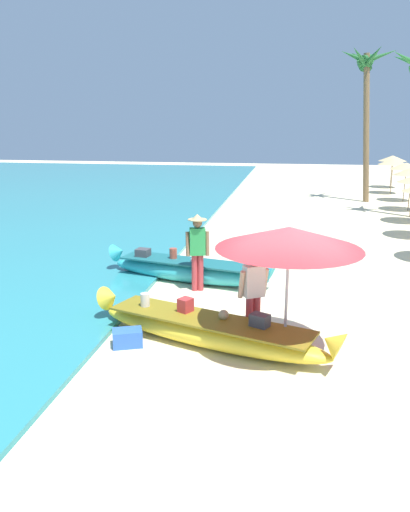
# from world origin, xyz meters

# --- Properties ---
(ground_plane) EXTENTS (80.00, 80.00, 0.00)m
(ground_plane) POSITION_xyz_m (0.00, 0.00, 0.00)
(ground_plane) COLOR beige
(boat_yellow_foreground) EXTENTS (4.76, 2.24, 0.81)m
(boat_yellow_foreground) POSITION_xyz_m (-1.38, -0.21, 0.28)
(boat_yellow_foreground) COLOR yellow
(boat_yellow_foreground) RESTS_ON ground
(boat_cyan_midground) EXTENTS (4.47, 1.70, 0.84)m
(boat_cyan_midground) POSITION_xyz_m (-2.51, 3.42, 0.30)
(boat_cyan_midground) COLOR #33B2BC
(boat_cyan_midground) RESTS_ON ground
(person_vendor_hatted) EXTENTS (0.58, 0.44, 1.84)m
(person_vendor_hatted) POSITION_xyz_m (-2.15, 2.77, 1.07)
(person_vendor_hatted) COLOR #B2383D
(person_vendor_hatted) RESTS_ON ground
(person_tourist_customer) EXTENTS (0.57, 0.44, 1.67)m
(person_tourist_customer) POSITION_xyz_m (-0.62, 0.13, 0.94)
(person_tourist_customer) COLOR #B2383D
(person_tourist_customer) RESTS_ON ground
(patio_umbrella_large) EXTENTS (2.44, 2.44, 2.25)m
(patio_umbrella_large) POSITION_xyz_m (-0.03, -0.33, 2.05)
(patio_umbrella_large) COLOR #B7B7BC
(patio_umbrella_large) RESTS_ON ground
(parasol_row_4) EXTENTS (1.60, 1.60, 1.91)m
(parasol_row_4) POSITION_xyz_m (5.41, 18.11, 1.75)
(parasol_row_4) COLOR #8E6B47
(parasol_row_4) RESTS_ON ground
(parasol_row_5) EXTENTS (1.60, 1.60, 1.91)m
(parasol_row_5) POSITION_xyz_m (5.26, 20.84, 1.75)
(parasol_row_5) COLOR #8E6B47
(parasol_row_5) RESTS_ON ground
(parasol_row_6) EXTENTS (1.60, 1.60, 1.91)m
(parasol_row_6) POSITION_xyz_m (5.68, 23.48, 1.75)
(parasol_row_6) COLOR #8E6B47
(parasol_row_6) RESTS_ON ground
(palm_tree_leaning_seaward) EXTENTS (2.69, 2.48, 7.26)m
(palm_tree_leaning_seaward) POSITION_xyz_m (3.16, 17.68, 5.77)
(palm_tree_leaning_seaward) COLOR brown
(palm_tree_leaning_seaward) RESTS_ON ground
(cooler_box) EXTENTS (0.62, 0.52, 0.30)m
(cooler_box) POSITION_xyz_m (-2.81, -0.49, 0.15)
(cooler_box) COLOR blue
(cooler_box) RESTS_ON ground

